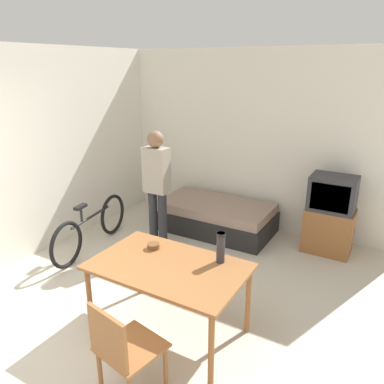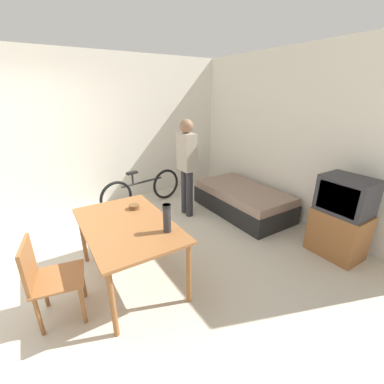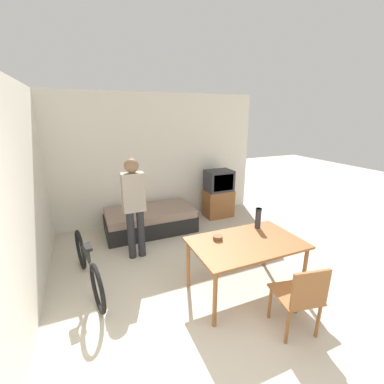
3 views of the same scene
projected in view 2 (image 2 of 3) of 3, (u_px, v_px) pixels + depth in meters
name	position (u px, v px, depth m)	size (l,w,h in m)	color
ground_plane	(24.00, 287.00, 2.87)	(20.00, 20.00, 0.00)	beige
wall_back	(280.00, 135.00, 4.35)	(4.90, 0.06, 2.70)	silver
wall_left	(126.00, 130.00, 4.92)	(0.06, 4.96, 2.70)	silver
daybed	(242.00, 200.00, 4.61)	(1.74, 0.94, 0.45)	black
tv	(341.00, 218.00, 3.28)	(0.63, 0.44, 1.08)	brown
dining_table	(128.00, 229.00, 2.76)	(1.40, 0.88, 0.73)	brown
wooden_chair	(46.00, 276.00, 2.32)	(0.51, 0.51, 0.85)	brown
bicycle	(143.00, 190.00, 4.83)	(0.33, 1.67, 0.71)	black
person_standing	(187.00, 162.00, 4.25)	(0.34, 0.22, 1.65)	#28282D
thermos_flask	(167.00, 217.00, 2.52)	(0.08, 0.08, 0.29)	#2D2D33
mate_bowl	(134.00, 207.00, 3.07)	(0.12, 0.12, 0.05)	brown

